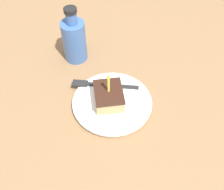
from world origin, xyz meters
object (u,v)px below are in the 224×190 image
object	(u,v)px
bottle	(74,40)
cake_slice	(110,95)
fork	(101,85)
plate	(112,102)

from	to	relation	value
bottle	cake_slice	bearing A→B (deg)	-68.53
fork	cake_slice	bearing A→B (deg)	-71.50
cake_slice	bottle	size ratio (longest dim) A/B	0.58
plate	fork	world-z (taller)	fork
fork	bottle	world-z (taller)	bottle
plate	cake_slice	size ratio (longest dim) A/B	2.09
cake_slice	bottle	bearing A→B (deg)	111.47
cake_slice	fork	xyz separation A→B (m)	(-0.02, 0.06, -0.02)
cake_slice	bottle	distance (m)	0.23
fork	bottle	xyz separation A→B (m)	(-0.06, 0.15, 0.05)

